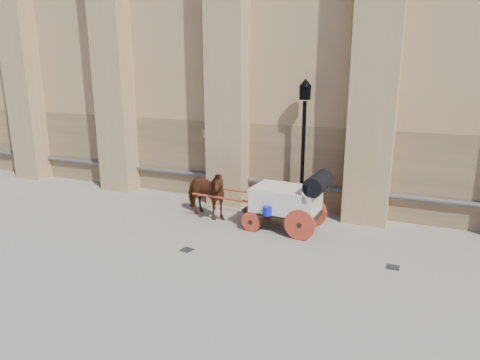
% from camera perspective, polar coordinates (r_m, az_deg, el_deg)
% --- Properties ---
extents(ground, '(90.00, 90.00, 0.00)m').
position_cam_1_polar(ground, '(12.75, -4.37, -8.13)').
color(ground, gray).
rests_on(ground, ground).
extents(horse, '(2.21, 1.51, 1.71)m').
position_cam_1_polar(horse, '(14.44, -4.76, -1.76)').
color(horse, maroon).
rests_on(horse, ground).
extents(carriage, '(4.44, 1.59, 1.92)m').
position_cam_1_polar(carriage, '(13.31, 6.72, -2.46)').
color(carriage, black).
rests_on(carriage, ground).
extents(street_lamp, '(0.43, 0.43, 4.62)m').
position_cam_1_polar(street_lamp, '(14.56, 8.43, 4.78)').
color(street_lamp, black).
rests_on(street_lamp, ground).
extents(drain_grate_near, '(0.37, 0.37, 0.01)m').
position_cam_1_polar(drain_grate_near, '(12.23, -7.11, -9.21)').
color(drain_grate_near, black).
rests_on(drain_grate_near, ground).
extents(drain_grate_far, '(0.33, 0.33, 0.01)m').
position_cam_1_polar(drain_grate_far, '(11.83, 19.71, -10.88)').
color(drain_grate_far, black).
rests_on(drain_grate_far, ground).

